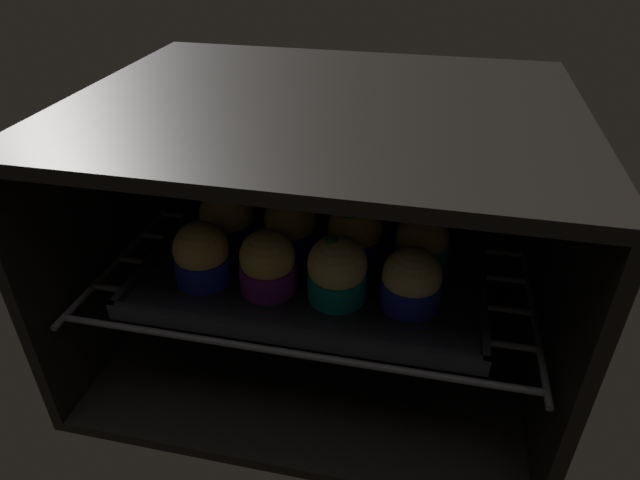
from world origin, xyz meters
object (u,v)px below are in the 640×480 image
at_px(muffin_row0_col3, 412,281).
at_px(muffin_row1_col1, 290,226).
at_px(muffin_row0_col2, 337,271).
at_px(muffin_row2_col2, 361,200).
at_px(muffin_row1_col0, 227,218).
at_px(baking_tray, 320,256).
at_px(muffin_row2_col0, 250,190).
at_px(muffin_row1_col2, 354,233).
at_px(muffin_row2_col1, 301,196).
at_px(muffin_row2_col3, 426,206).
at_px(muffin_row0_col1, 268,264).
at_px(muffin_row1_col3, 422,243).
at_px(muffin_row0_col0, 202,255).

xyz_separation_m(muffin_row0_col3, muffin_row1_col1, (-0.16, 0.08, 0.00)).
relative_size(muffin_row0_col2, muffin_row2_col2, 1.03).
relative_size(muffin_row1_col0, muffin_row1_col1, 1.02).
xyz_separation_m(baking_tray, muffin_row2_col0, (-0.12, 0.09, 0.04)).
xyz_separation_m(muffin_row0_col3, muffin_row1_col2, (-0.08, 0.08, 0.00)).
bearing_deg(muffin_row0_col3, muffin_row2_col2, 116.24).
distance_m(muffin_row1_col2, muffin_row2_col1, 0.13).
xyz_separation_m(muffin_row2_col1, muffin_row2_col3, (0.18, -0.00, 0.00)).
bearing_deg(muffin_row2_col1, muffin_row1_col2, -43.17).
bearing_deg(muffin_row0_col2, muffin_row0_col1, 180.00).
height_order(baking_tray, muffin_row1_col1, muffin_row1_col1).
bearing_deg(muffin_row1_col3, muffin_row2_col3, 90.28).
relative_size(muffin_row1_col3, muffin_row2_col2, 0.90).
distance_m(muffin_row1_col0, muffin_row1_col2, 0.17).
bearing_deg(baking_tray, muffin_row0_col1, -116.73).
distance_m(muffin_row0_col1, muffin_row0_col2, 0.08).
distance_m(muffin_row1_col1, muffin_row2_col2, 0.12).
relative_size(muffin_row0_col1, muffin_row1_col2, 0.93).
height_order(baking_tray, muffin_row1_col3, muffin_row1_col3).
height_order(muffin_row1_col1, muffin_row2_col1, muffin_row2_col1).
bearing_deg(muffin_row1_col0, baking_tray, -1.10).
height_order(baking_tray, muffin_row0_col2, muffin_row0_col2).
height_order(muffin_row0_col3, muffin_row2_col1, muffin_row2_col1).
height_order(muffin_row0_col1, muffin_row1_col2, muffin_row1_col2).
height_order(muffin_row0_col0, muffin_row2_col3, muffin_row2_col3).
relative_size(baking_tray, muffin_row2_col1, 5.16).
xyz_separation_m(muffin_row0_col0, muffin_row2_col1, (0.08, 0.17, 0.00)).
bearing_deg(muffin_row2_col2, muffin_row1_col2, -86.93).
xyz_separation_m(baking_tray, muffin_row1_col2, (0.05, -0.00, 0.04)).
bearing_deg(muffin_row2_col2, muffin_row1_col0, -153.03).
distance_m(muffin_row1_col1, muffin_row2_col0, 0.12).
xyz_separation_m(muffin_row1_col0, muffin_row1_col3, (0.26, 0.00, -0.00)).
xyz_separation_m(muffin_row1_col0, muffin_row1_col2, (0.17, -0.00, 0.00)).
bearing_deg(muffin_row0_col0, muffin_row0_col3, 1.17).
bearing_deg(muffin_row1_col1, muffin_row2_col0, 133.41).
xyz_separation_m(baking_tray, muffin_row2_col3, (0.13, 0.08, 0.05)).
relative_size(muffin_row1_col0, muffin_row2_col1, 0.98).
distance_m(muffin_row0_col1, muffin_row1_col2, 0.12).
distance_m(muffin_row0_col3, muffin_row2_col2, 0.19).
xyz_separation_m(muffin_row1_col1, muffin_row2_col2, (0.08, 0.09, 0.00)).
bearing_deg(muffin_row1_col2, muffin_row2_col2, 93.07).
distance_m(muffin_row2_col2, muffin_row2_col3, 0.09).
bearing_deg(muffin_row1_col1, muffin_row0_col3, -26.46).
xyz_separation_m(muffin_row0_col0, muffin_row1_col3, (0.26, 0.09, -0.00)).
bearing_deg(muffin_row0_col0, muffin_row2_col3, 33.57).
bearing_deg(muffin_row1_col2, baking_tray, 179.08).
bearing_deg(muffin_row1_col2, muffin_row0_col0, -153.48).
distance_m(muffin_row0_col0, muffin_row2_col0, 0.18).
xyz_separation_m(muffin_row2_col0, muffin_row2_col3, (0.26, -0.01, 0.01)).
bearing_deg(muffin_row1_col3, muffin_row0_col3, -94.53).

